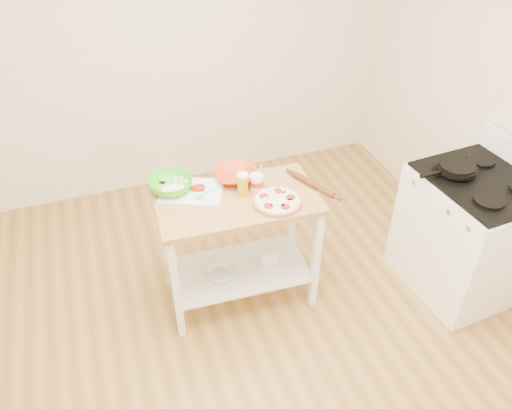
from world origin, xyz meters
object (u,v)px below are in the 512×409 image
object	(u,v)px
gas_stove	(467,233)
shelf_bin	(267,255)
skillet	(456,168)
shelf_glass_bowl	(221,273)
knife	(165,182)
prep_island	(238,229)
beer_pint	(243,184)
cutting_board	(192,190)
yogurt_tub	(256,182)
pizza	(277,201)
orange_bowl	(236,175)
spatula	(204,194)
rolling_pin	(313,185)
green_bowl	(171,185)

from	to	relation	value
gas_stove	shelf_bin	bearing A→B (deg)	159.23
skillet	shelf_glass_bowl	world-z (taller)	skillet
knife	prep_island	bearing A→B (deg)	-15.78
prep_island	gas_stove	world-z (taller)	gas_stove
beer_pint	skillet	bearing A→B (deg)	-12.13
cutting_board	knife	size ratio (longest dim) A/B	1.85
beer_pint	cutting_board	bearing A→B (deg)	155.84
gas_stove	yogurt_tub	world-z (taller)	gas_stove
cutting_board	pizza	bearing A→B (deg)	-7.95
cutting_board	orange_bowl	distance (m)	0.32
gas_stove	spatula	size ratio (longest dim) A/B	7.58
orange_bowl	shelf_bin	world-z (taller)	orange_bowl
gas_stove	rolling_pin	distance (m)	1.24
cutting_board	knife	xyz separation A→B (m)	(-0.15, 0.14, 0.01)
yogurt_tub	green_bowl	bearing A→B (deg)	161.84
prep_island	skillet	bearing A→B (deg)	-10.41
prep_island	beer_pint	xyz separation A→B (m)	(0.05, 0.04, 0.33)
prep_island	spatula	bearing A→B (deg)	154.94
spatula	shelf_bin	world-z (taller)	spatula
pizza	prep_island	bearing A→B (deg)	149.59
prep_island	beer_pint	size ratio (longest dim) A/B	7.11
shelf_glass_bowl	cutting_board	bearing A→B (deg)	119.27
orange_bowl	green_bowl	world-z (taller)	green_bowl
gas_stove	knife	xyz separation A→B (m)	(-2.02, 0.73, 0.44)
knife	beer_pint	distance (m)	0.54
orange_bowl	shelf_glass_bowl	xyz separation A→B (m)	(-0.21, -0.24, -0.64)
green_bowl	shelf_bin	xyz separation A→B (m)	(0.60, -0.22, -0.63)
cutting_board	shelf_glass_bowl	world-z (taller)	cutting_board
pizza	orange_bowl	size ratio (longest dim) A/B	1.11
spatula	shelf_bin	size ratio (longest dim) A/B	1.31
orange_bowl	yogurt_tub	xyz separation A→B (m)	(0.09, -0.15, 0.02)
beer_pint	shelf_bin	world-z (taller)	beer_pint
orange_bowl	shelf_glass_bowl	size ratio (longest dim) A/B	1.39
prep_island	shelf_glass_bowl	distance (m)	0.38
green_bowl	spatula	bearing A→B (deg)	-36.59
gas_stove	knife	size ratio (longest dim) A/B	4.21
gas_stove	beer_pint	bearing A→B (deg)	160.09
pizza	shelf_glass_bowl	bearing A→B (deg)	164.28
yogurt_tub	shelf_glass_bowl	distance (m)	0.73
orange_bowl	shelf_glass_bowl	bearing A→B (deg)	-131.33
pizza	knife	xyz separation A→B (m)	(-0.64, 0.44, 0.00)
prep_island	green_bowl	bearing A→B (deg)	148.93
knife	rolling_pin	size ratio (longest dim) A/B	0.73
spatula	orange_bowl	bearing A→B (deg)	12.83
green_bowl	pizza	bearing A→B (deg)	-30.83
orange_bowl	spatula	bearing A→B (deg)	-155.24
orange_bowl	shelf_bin	size ratio (longest dim) A/B	2.57
orange_bowl	shelf_bin	distance (m)	0.67
knife	shelf_bin	world-z (taller)	knife
skillet	knife	world-z (taller)	skillet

